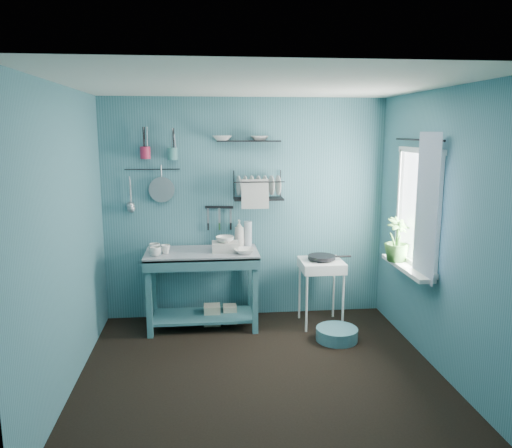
{
  "coord_description": "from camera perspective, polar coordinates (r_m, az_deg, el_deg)",
  "views": [
    {
      "loc": [
        -0.47,
        -4.11,
        2.14
      ],
      "look_at": [
        0.05,
        0.85,
        1.2
      ],
      "focal_mm": 35.0,
      "sensor_mm": 36.0,
      "label": 1
    }
  ],
  "objects": [
    {
      "name": "ladle_outer",
      "position": [
        5.66,
        -14.21,
        3.79
      ],
      "size": [
        0.01,
        0.01,
        0.3
      ],
      "primitive_type": "cylinder",
      "color": "#96979D",
      "rests_on": "wall_back"
    },
    {
      "name": "wall_right",
      "position": [
        4.68,
        20.38,
        -0.94
      ],
      "size": [
        0.0,
        3.0,
        3.0
      ],
      "primitive_type": "plane",
      "rotation": [
        1.57,
        0.0,
        -1.57
      ],
      "color": "#396A75",
      "rests_on": "ground"
    },
    {
      "name": "floor_basin",
      "position": [
        5.34,
        9.22,
        -12.32
      ],
      "size": [
        0.43,
        0.43,
        0.13
      ],
      "primitive_type": "cylinder",
      "color": "teal",
      "rests_on": "floor"
    },
    {
      "name": "hotplate_stand",
      "position": [
        5.63,
        7.4,
        -7.76
      ],
      "size": [
        0.49,
        0.49,
        0.74
      ],
      "primitive_type": "cube",
      "rotation": [
        0.0,
        0.0,
        0.07
      ],
      "color": "white",
      "rests_on": "floor"
    },
    {
      "name": "mug_mid",
      "position": [
        5.36,
        -10.29,
        -2.85
      ],
      "size": [
        0.14,
        0.14,
        0.09
      ],
      "primitive_type": "imported",
      "rotation": [
        0.0,
        0.0,
        0.52
      ],
      "color": "silver",
      "rests_on": "work_counter"
    },
    {
      "name": "water_bottle",
      "position": [
        5.62,
        -0.93,
        -1.08
      ],
      "size": [
        0.09,
        0.09,
        0.28
      ],
      "primitive_type": "cylinder",
      "color": "#AAB5BD",
      "rests_on": "work_counter"
    },
    {
      "name": "soap_bottle",
      "position": [
        5.59,
        -1.93,
        -1.05
      ],
      "size": [
        0.11,
        0.12,
        0.3
      ],
      "primitive_type": "imported",
      "color": "beige",
      "rests_on": "work_counter"
    },
    {
      "name": "tub_bowl",
      "position": [
        5.37,
        -3.57,
        -1.76
      ],
      "size": [
        0.19,
        0.19,
        0.06
      ],
      "primitive_type": "imported",
      "color": "silver",
      "rests_on": "wash_tub"
    },
    {
      "name": "wall_left",
      "position": [
        4.35,
        -20.91,
        -1.83
      ],
      "size": [
        0.0,
        3.0,
        3.0
      ],
      "primitive_type": "plane",
      "rotation": [
        1.57,
        0.0,
        1.57
      ],
      "color": "#396A75",
      "rests_on": "ground"
    },
    {
      "name": "curtain",
      "position": [
        4.75,
        18.87,
        1.76
      ],
      "size": [
        0.0,
        1.35,
        1.35
      ],
      "primitive_type": "plane",
      "rotation": [
        1.57,
        0.0,
        1.57
      ],
      "color": "silver",
      "rests_on": "wall_right"
    },
    {
      "name": "dish_rack",
      "position": [
        5.54,
        0.28,
        4.43
      ],
      "size": [
        0.56,
        0.27,
        0.32
      ],
      "primitive_type": "cube",
      "rotation": [
        0.0,
        0.0,
        -0.05
      ],
      "color": "black",
      "rests_on": "wall_back"
    },
    {
      "name": "windowsill",
      "position": [
        5.14,
        16.85,
        -4.78
      ],
      "size": [
        0.16,
        0.95,
        0.04
      ],
      "primitive_type": "cube",
      "color": "white",
      "rests_on": "wall_right"
    },
    {
      "name": "storage_tin_large",
      "position": [
        5.69,
        -5.03,
        -10.28
      ],
      "size": [
        0.18,
        0.18,
        0.22
      ],
      "primitive_type": "cube",
      "color": "tan",
      "rests_on": "floor"
    },
    {
      "name": "floor",
      "position": [
        4.65,
        0.51,
        -16.69
      ],
      "size": [
        3.2,
        3.2,
        0.0
      ],
      "primitive_type": "plane",
      "color": "black",
      "rests_on": "ground"
    },
    {
      "name": "ceiling",
      "position": [
        4.15,
        0.57,
        15.67
      ],
      "size": [
        3.2,
        3.2,
        0.0
      ],
      "primitive_type": "plane",
      "rotation": [
        3.14,
        0.0,
        0.0
      ],
      "color": "silver",
      "rests_on": "ground"
    },
    {
      "name": "window_glass",
      "position": [
        5.05,
        18.09,
        1.73
      ],
      "size": [
        0.0,
        1.1,
        1.1
      ],
      "primitive_type": "plane",
      "rotation": [
        1.57,
        0.0,
        1.57
      ],
      "color": "white",
      "rests_on": "wall_right"
    },
    {
      "name": "mug_left",
      "position": [
        5.27,
        -11.45,
        -3.1
      ],
      "size": [
        0.12,
        0.12,
        0.1
      ],
      "primitive_type": "imported",
      "color": "silver",
      "rests_on": "work_counter"
    },
    {
      "name": "upper_shelf",
      "position": [
        5.53,
        -0.78,
        9.46
      ],
      "size": [
        0.72,
        0.28,
        0.01
      ],
      "primitive_type": "cube",
      "rotation": [
        0.0,
        0.0,
        -0.14
      ],
      "color": "black",
      "rests_on": "wall_back"
    },
    {
      "name": "wall_back",
      "position": [
        5.7,
        -1.19,
        1.68
      ],
      "size": [
        3.2,
        0.0,
        3.2
      ],
      "primitive_type": "plane",
      "rotation": [
        1.57,
        0.0,
        0.0
      ],
      "color": "#396A75",
      "rests_on": "ground"
    },
    {
      "name": "shelf_bowl_left",
      "position": [
        5.51,
        -3.9,
        9.7
      ],
      "size": [
        0.24,
        0.24,
        0.05
      ],
      "primitive_type": "imported",
      "rotation": [
        0.0,
        0.0,
        -0.16
      ],
      "color": "silver",
      "rests_on": "upper_shelf"
    },
    {
      "name": "wall_front",
      "position": [
        2.79,
        4.08,
        -7.88
      ],
      "size": [
        3.2,
        0.0,
        3.2
      ],
      "primitive_type": "plane",
      "rotation": [
        -1.57,
        0.0,
        0.0
      ],
      "color": "#396A75",
      "rests_on": "ground"
    },
    {
      "name": "potted_plant",
      "position": [
        5.23,
        15.81,
        -1.73
      ],
      "size": [
        0.33,
        0.33,
        0.45
      ],
      "primitive_type": "imported",
      "rotation": [
        0.0,
        0.0,
        0.43
      ],
      "color": "#3A712D",
      "rests_on": "windowsill"
    },
    {
      "name": "storage_tin_small",
      "position": [
        5.72,
        -3.0,
        -10.22
      ],
      "size": [
        0.15,
        0.15,
        0.2
      ],
      "primitive_type": "cube",
      "color": "tan",
      "rests_on": "floor"
    },
    {
      "name": "hook_rail",
      "position": [
        5.62,
        -11.77,
        6.14
      ],
      "size": [
        0.6,
        0.01,
        0.01
      ],
      "primitive_type": "cylinder",
      "rotation": [
        0.0,
        1.57,
        0.0
      ],
      "color": "black",
      "rests_on": "wall_back"
    },
    {
      "name": "colander",
      "position": [
        5.61,
        -10.73,
        3.88
      ],
      "size": [
        0.28,
        0.03,
        0.28
      ],
      "primitive_type": "cylinder",
      "rotation": [
        1.54,
        0.0,
        0.0
      ],
      "color": "#96979D",
      "rests_on": "wall_back"
    },
    {
      "name": "utensil_cup_teal",
      "position": [
        5.54,
        -9.52,
        7.92
      ],
      "size": [
        0.11,
        0.11,
        0.13
      ],
      "primitive_type": "cylinder",
      "color": "#3B7B79",
      "rests_on": "wall_back"
    },
    {
      "name": "utensil_cup_magenta",
      "position": [
        5.57,
        -12.54,
        7.96
      ],
      "size": [
        0.11,
        0.11,
        0.13
      ],
      "primitive_type": "cylinder",
      "color": "#B72143",
      "rests_on": "wall_back"
    },
    {
      "name": "wash_tub",
      "position": [
        5.39,
        -3.56,
        -2.59
      ],
      "size": [
        0.28,
        0.22,
        0.1
      ],
      "primitive_type": "cube",
      "color": "beige",
      "rests_on": "work_counter"
    },
    {
      "name": "knife_strip",
      "position": [
        5.64,
        -4.23,
        1.93
      ],
      "size": [
        0.32,
        0.07,
        0.03
      ],
      "primitive_type": "cube",
      "rotation": [
        0.0,
        0.0,
        -0.15
      ],
      "color": "black",
      "rests_on": "wall_back"
    },
    {
      "name": "shelf_bowl_right",
      "position": [
        5.54,
        0.4,
        10.23
      ],
      "size": [
        0.2,
        0.2,
        0.05
      ],
      "primitive_type": "imported",
      "rotation": [
        0.0,
        0.0,
        -0.0
      ],
      "color": "silver",
      "rests_on": "upper_shelf"
    },
    {
      "name": "work_counter",
      "position": [
        5.53,
        -6.12,
        -7.41
      ],
      "size": [
        1.23,
        0.66,
        0.85
      ],
      "primitive_type": "cube",
      "rotation": [
        0.0,
        0.0,
        0.05
      ],
      "color": "#366A71",
      "rests_on": "floor"
    },
    {
      "name": "frying_pan",
      "position": [
        5.52,
        7.5,
        -3.76
      ],
      "size": [
        0.3,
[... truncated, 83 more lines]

